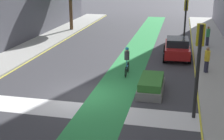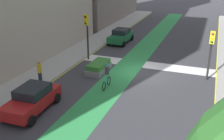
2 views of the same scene
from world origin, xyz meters
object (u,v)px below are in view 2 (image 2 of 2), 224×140
Objects in this scene: traffic_signal_near_left at (211,46)px; median_planter at (99,67)px; traffic_signal_near_right at (87,28)px; cyclist_in_lane at (107,75)px; pedestrian_sidewalk_right_b at (40,72)px; car_red_right_far at (32,99)px; car_green_right_near at (121,36)px.

traffic_signal_near_left is 1.37× the size of median_planter.
traffic_signal_near_right reaches higher than cyclist_in_lane.
pedestrian_sidewalk_right_b reaches higher than median_planter.
car_red_right_far is 2.57× the size of pedestrian_sidewalk_right_b.
pedestrian_sidewalk_right_b is at bearing 81.65° from traffic_signal_near_right.
cyclist_in_lane is 1.12× the size of pedestrian_sidewalk_right_b.
car_green_right_near is (-1.03, -6.73, -2.20)m from traffic_signal_near_right.
traffic_signal_near_right is 10.98m from traffic_signal_near_left.
pedestrian_sidewalk_right_b reaches higher than car_green_right_near.
car_red_right_far is (-1.00, 10.03, -2.20)m from traffic_signal_near_right.
median_planter is at bearing 97.28° from car_green_right_near.
traffic_signal_near_left reaches higher than cyclist_in_lane.
car_red_right_far is at bearing 95.69° from traffic_signal_near_right.
traffic_signal_near_left reaches higher than car_green_right_near.
car_green_right_near is 2.56× the size of pedestrian_sidewalk_right_b.
pedestrian_sidewalk_right_b is at bearing 23.80° from traffic_signal_near_left.
traffic_signal_near_right is at bearing -84.31° from car_red_right_far.
median_planter is (8.70, 1.37, -2.37)m from traffic_signal_near_left.
traffic_signal_near_right is at bearing -52.17° from cyclist_in_lane.
pedestrian_sidewalk_right_b is (11.86, 5.23, -1.78)m from traffic_signal_near_left.
traffic_signal_near_left reaches higher than car_red_right_far.
traffic_signal_near_left is 0.92× the size of car_red_right_far.
median_planter is (-1.18, 9.27, -0.40)m from car_green_right_near.
traffic_signal_near_right is 1.01× the size of car_green_right_near.
car_green_right_near is at bearing -75.88° from cyclist_in_lane.
traffic_signal_near_left reaches higher than median_planter.
traffic_signal_near_left is 8.17m from cyclist_in_lane.
traffic_signal_near_left is 13.44m from car_red_right_far.
traffic_signal_near_left is (-10.92, 1.17, -0.23)m from traffic_signal_near_right.
traffic_signal_near_right is at bearing -98.35° from pedestrian_sidewalk_right_b.
traffic_signal_near_right is 2.58× the size of pedestrian_sidewalk_right_b.
median_planter is (1.82, -2.66, -0.57)m from cyclist_in_lane.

